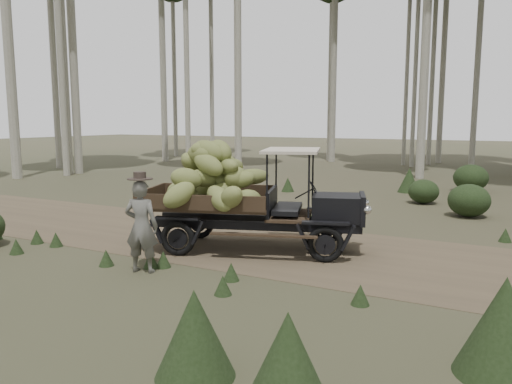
% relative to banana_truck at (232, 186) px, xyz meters
% --- Properties ---
extents(ground, '(120.00, 120.00, 0.00)m').
position_rel_banana_truck_xyz_m(ground, '(0.93, 0.61, -1.29)').
color(ground, '#473D2B').
rests_on(ground, ground).
extents(dirt_track, '(70.00, 4.00, 0.01)m').
position_rel_banana_truck_xyz_m(dirt_track, '(0.93, 0.61, -1.28)').
color(dirt_track, brown).
rests_on(dirt_track, ground).
extents(banana_truck, '(4.61, 2.94, 2.28)m').
position_rel_banana_truck_xyz_m(banana_truck, '(0.00, 0.00, 0.00)').
color(banana_truck, black).
rests_on(banana_truck, ground).
extents(farmer, '(0.66, 0.53, 1.73)m').
position_rel_banana_truck_xyz_m(farmer, '(-0.59, -2.02, -0.47)').
color(farmer, '#5A5953').
rests_on(farmer, ground).
extents(undergrowth, '(22.09, 22.70, 1.31)m').
position_rel_banana_truck_xyz_m(undergrowth, '(3.97, 1.26, -0.79)').
color(undergrowth, '#233319').
rests_on(undergrowth, ground).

